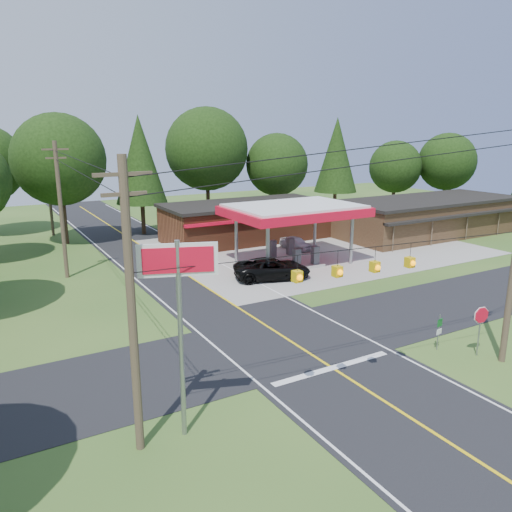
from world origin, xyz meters
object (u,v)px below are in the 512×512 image
sedan_car (296,243)px  suv_car (272,269)px  big_stop_sign (179,293)px  gas_canopy (294,212)px  octagonal_stop_sign (481,319)px

sedan_car → suv_car: bearing=-143.7°
suv_car → big_stop_sign: (-12.96, -15.01, 4.60)m
gas_canopy → sedan_car: size_ratio=3.04×
suv_car → sedan_car: (6.91, 7.00, -0.19)m
suv_car → big_stop_sign: big_stop_sign is taller
suv_car → octagonal_stop_sign: bearing=-156.0°
gas_canopy → big_stop_sign: 24.70m
gas_canopy → sedan_car: bearing=53.1°
big_stop_sign → suv_car: bearing=49.2°
suv_car → octagonal_stop_sign: (1.91, -16.01, 1.10)m
suv_car → big_stop_sign: bearing=156.4°
suv_car → octagonal_stop_sign: size_ratio=2.23×
gas_canopy → octagonal_stop_sign: size_ratio=4.20×
sedan_car → big_stop_sign: size_ratio=0.49×
sedan_car → gas_canopy: bearing=-136.0°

